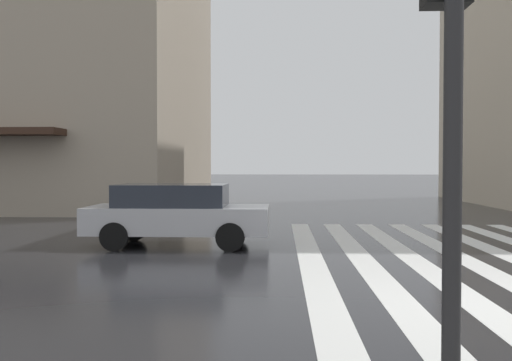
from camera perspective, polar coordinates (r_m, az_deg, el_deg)
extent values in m
plane|color=black|center=(8.25, 22.74, -11.50)|extent=(220.00, 220.00, 0.00)
cube|color=silver|center=(12.23, 19.69, -7.22)|extent=(13.00, 0.50, 0.01)
cube|color=silver|center=(11.97, 15.08, -7.37)|extent=(13.00, 0.50, 0.01)
cube|color=silver|center=(11.79, 10.29, -7.48)|extent=(13.00, 0.50, 0.01)
cube|color=silver|center=(11.70, 5.39, -7.53)|extent=(13.00, 0.50, 0.01)
cylinder|color=#232326|center=(3.86, 18.88, 2.98)|extent=(0.12, 0.12, 3.59)
cube|color=#B7B7BC|center=(13.30, -7.64, -3.82)|extent=(1.75, 4.10, 0.60)
cube|color=#232833|center=(13.29, -8.29, -1.45)|extent=(1.54, 2.46, 0.50)
cylinder|color=black|center=(13.99, -1.98, -4.78)|extent=(0.20, 0.62, 0.62)
cylinder|color=black|center=(12.35, -2.57, -5.61)|extent=(0.20, 0.62, 0.62)
cylinder|color=black|center=(14.40, -11.98, -4.63)|extent=(0.20, 0.62, 0.62)
cylinder|color=black|center=(12.81, -13.82, -5.40)|extent=(0.20, 0.62, 0.62)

